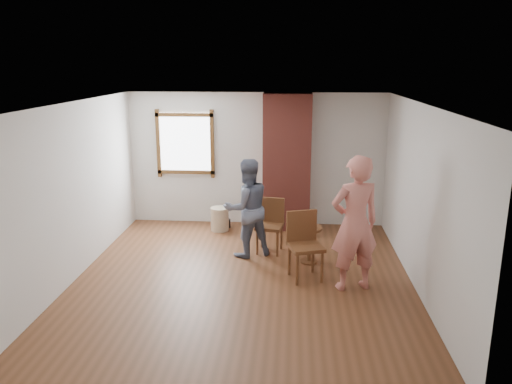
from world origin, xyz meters
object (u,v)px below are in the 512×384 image
dining_chair_right (304,241)px  dining_chair_left (271,222)px  person_pink (355,224)px  stoneware_crock (220,219)px  man (247,208)px  side_table (309,239)px

dining_chair_right → dining_chair_left: bearing=99.6°
person_pink → stoneware_crock: bearing=-64.3°
dining_chair_left → person_pink: (1.24, -1.39, 0.46)m
man → person_pink: (1.62, -1.15, 0.15)m
man → person_pink: bearing=117.4°
stoneware_crock → dining_chair_right: dining_chair_right is taller
stoneware_crock → person_pink: size_ratio=0.23×
stoneware_crock → man: man is taller
stoneware_crock → man: 1.52m
stoneware_crock → side_table: 2.24m
stoneware_crock → dining_chair_left: bearing=-44.2°
dining_chair_left → dining_chair_right: dining_chair_right is taller
man → side_table: bearing=139.3°
side_table → person_pink: size_ratio=0.31×
side_table → person_pink: 1.22m
side_table → dining_chair_right: bearing=-100.3°
dining_chair_left → man: bearing=-137.6°
stoneware_crock → side_table: bearing=-41.6°
dining_chair_left → side_table: dining_chair_left is taller
dining_chair_right → side_table: size_ratio=1.68×
side_table → man: bearing=166.5°
stoneware_crock → dining_chair_left: (1.02, -1.00, 0.29)m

